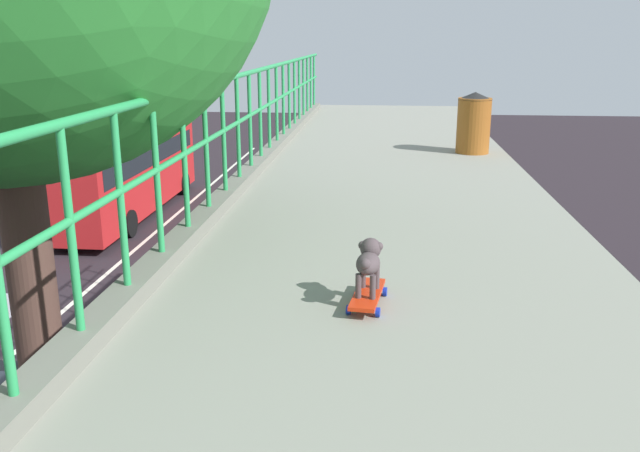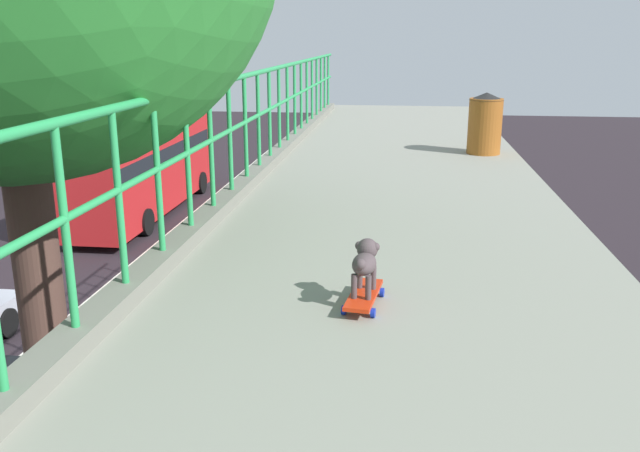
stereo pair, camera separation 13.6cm
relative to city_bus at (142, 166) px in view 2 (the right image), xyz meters
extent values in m
cylinder|color=#289751|center=(8.41, -21.60, 3.94)|extent=(0.04, 0.04, 1.05)
cylinder|color=#289751|center=(8.41, -20.95, 3.94)|extent=(0.04, 0.04, 1.05)
cylinder|color=#289751|center=(8.41, -20.30, 3.94)|extent=(0.04, 0.04, 1.05)
cylinder|color=#289751|center=(8.41, -19.65, 3.94)|extent=(0.04, 0.04, 1.05)
cylinder|color=#289751|center=(8.41, -19.00, 3.94)|extent=(0.04, 0.04, 1.05)
cylinder|color=#289751|center=(8.41, -18.35, 3.94)|extent=(0.04, 0.04, 1.05)
cylinder|color=#289751|center=(8.41, -17.70, 3.94)|extent=(0.04, 0.04, 1.05)
cylinder|color=#289751|center=(8.41, -17.05, 3.94)|extent=(0.04, 0.04, 1.05)
cylinder|color=#289751|center=(8.41, -16.41, 3.94)|extent=(0.04, 0.04, 1.05)
cylinder|color=#289751|center=(8.41, -15.76, 3.94)|extent=(0.04, 0.04, 1.05)
cylinder|color=#289751|center=(8.41, -15.11, 3.94)|extent=(0.04, 0.04, 1.05)
cylinder|color=#289751|center=(8.41, -14.46, 3.94)|extent=(0.04, 0.04, 1.05)
cylinder|color=#289751|center=(8.41, -13.81, 3.94)|extent=(0.04, 0.04, 1.05)
cylinder|color=#289751|center=(8.41, -13.16, 3.94)|extent=(0.04, 0.04, 1.05)
cylinder|color=#289751|center=(8.41, -12.51, 3.94)|extent=(0.04, 0.04, 1.05)
cylinder|color=#289751|center=(8.41, -11.87, 3.94)|extent=(0.04, 0.04, 1.05)
cylinder|color=#289751|center=(8.41, -11.22, 3.94)|extent=(0.04, 0.04, 1.05)
cylinder|color=#289751|center=(8.41, -10.57, 3.94)|extent=(0.04, 0.04, 1.05)
cylinder|color=#289751|center=(8.41, -9.92, 3.94)|extent=(0.04, 0.04, 1.05)
cylinder|color=black|center=(4.22, -14.53, -1.57)|extent=(0.23, 0.69, 0.69)
cylinder|color=black|center=(1.01, -11.26, -1.57)|extent=(0.23, 0.69, 0.69)
cube|color=red|center=(0.00, 0.00, -0.08)|extent=(2.46, 10.53, 3.12)
cube|color=black|center=(0.00, 0.00, 0.47)|extent=(2.48, 9.69, 0.70)
cylinder|color=black|center=(1.18, 3.68, -1.44)|extent=(0.28, 0.96, 0.96)
cylinder|color=black|center=(-1.18, 3.68, -1.44)|extent=(0.28, 0.96, 0.96)
cylinder|color=black|center=(1.18, -2.90, -1.44)|extent=(0.28, 0.96, 0.96)
cylinder|color=black|center=(-1.18, -2.90, -1.44)|extent=(0.28, 0.96, 0.96)
cylinder|color=#51372E|center=(6.99, -19.54, 1.25)|extent=(0.39, 0.39, 6.33)
cube|color=red|center=(9.86, -20.86, 3.38)|extent=(0.21, 0.52, 0.02)
cylinder|color=#1228A5|center=(9.97, -20.70, 3.34)|extent=(0.03, 0.06, 0.06)
cylinder|color=#1228A5|center=(9.80, -20.68, 3.34)|extent=(0.03, 0.06, 0.06)
cylinder|color=#1228A5|center=(9.93, -21.03, 3.34)|extent=(0.03, 0.06, 0.06)
cylinder|color=#1228A5|center=(9.75, -21.01, 3.34)|extent=(0.03, 0.06, 0.06)
cylinder|color=#483B3F|center=(9.91, -20.79, 3.46)|extent=(0.04, 0.04, 0.15)
cylinder|color=#483B3F|center=(9.83, -20.78, 3.46)|extent=(0.04, 0.04, 0.15)
cylinder|color=#483B3F|center=(9.89, -20.96, 3.46)|extent=(0.04, 0.04, 0.15)
cylinder|color=#483B3F|center=(9.81, -20.95, 3.46)|extent=(0.04, 0.04, 0.15)
ellipsoid|color=#483B3F|center=(9.86, -20.87, 3.57)|extent=(0.17, 0.25, 0.13)
sphere|color=#483B3F|center=(9.87, -20.77, 3.64)|extent=(0.13, 0.13, 0.13)
ellipsoid|color=#4F3A32|center=(9.88, -20.71, 3.63)|extent=(0.05, 0.06, 0.04)
sphere|color=#483B3F|center=(9.92, -20.78, 3.65)|extent=(0.05, 0.05, 0.05)
sphere|color=#483B3F|center=(9.82, -20.76, 3.65)|extent=(0.05, 0.05, 0.05)
sphere|color=#483B3F|center=(9.85, -20.99, 3.61)|extent=(0.06, 0.06, 0.06)
cylinder|color=#93501B|center=(11.16, -15.26, 3.68)|extent=(0.45, 0.45, 0.75)
cone|color=black|center=(11.16, -15.26, 4.09)|extent=(0.46, 0.46, 0.10)
camera|label=1|loc=(9.93, -24.63, 4.87)|focal=37.57mm
camera|label=2|loc=(10.06, -24.61, 4.87)|focal=37.57mm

